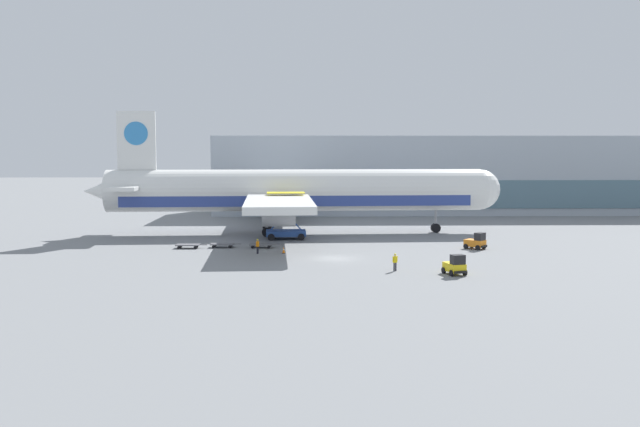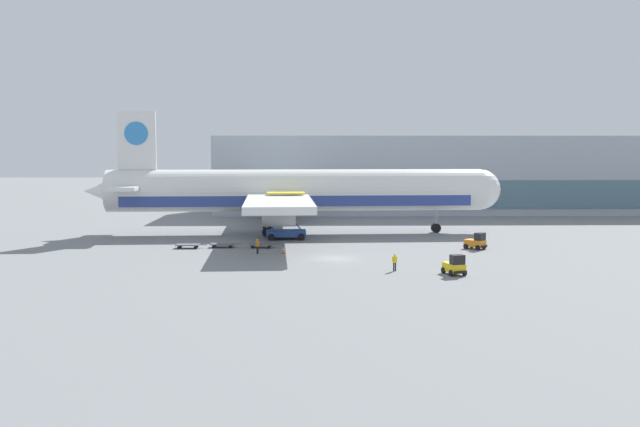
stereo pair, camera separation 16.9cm
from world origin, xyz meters
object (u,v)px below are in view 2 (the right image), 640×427
object	(u,v)px
baggage_tug_mid	(476,242)
baggage_dolly_lead	(188,245)
ground_crew_near	(257,245)
baggage_tug_foreground	(455,266)
baggage_dolly_second	(222,244)
scissor_lift_loader	(286,222)
traffic_cone_near	(283,250)
baggage_dolly_third	(261,245)
ground_crew_far	(395,261)
airplane_main	(291,192)

from	to	relation	value
baggage_tug_mid	baggage_dolly_lead	distance (m)	34.57
baggage_dolly_lead	ground_crew_near	xyz separation A→B (m)	(8.68, -4.58, 0.62)
baggage_dolly_lead	baggage_tug_foreground	bearing A→B (deg)	-31.52
baggage_dolly_lead	baggage_dolly_second	xyz separation A→B (m)	(4.07, 0.53, 0.00)
baggage_tug_foreground	ground_crew_near	bearing A→B (deg)	-140.77
scissor_lift_loader	traffic_cone_near	bearing A→B (deg)	-92.37
baggage_dolly_second	ground_crew_near	xyz separation A→B (m)	(4.60, -5.11, 0.62)
baggage_dolly_lead	traffic_cone_near	bearing A→B (deg)	-18.96
baggage_dolly_third	ground_crew_far	xyz separation A→B (m)	(14.18, -16.30, 0.65)
ground_crew_near	ground_crew_far	xyz separation A→B (m)	(14.28, -11.50, 0.03)
baggage_tug_foreground	ground_crew_far	bearing A→B (deg)	-127.16
baggage_tug_foreground	traffic_cone_near	bearing A→B (deg)	-145.91
baggage_tug_mid	ground_crew_far	size ratio (longest dim) A/B	1.56
airplane_main	baggage_tug_foreground	size ratio (longest dim) A/B	21.25
baggage_tug_foreground	baggage_dolly_third	xyz separation A→B (m)	(-19.68, 18.40, -0.49)
scissor_lift_loader	baggage_dolly_third	size ratio (longest dim) A/B	1.67
baggage_tug_mid	ground_crew_near	world-z (taller)	baggage_tug_mid
baggage_tug_mid	baggage_dolly_third	distance (m)	25.81
airplane_main	traffic_cone_near	xyz separation A→B (m)	(-0.47, -18.18, -5.45)
ground_crew_near	ground_crew_far	size ratio (longest dim) A/B	0.97
baggage_tug_foreground	ground_crew_far	world-z (taller)	baggage_tug_foreground
baggage_dolly_lead	ground_crew_far	xyz separation A→B (m)	(22.96, -16.08, 0.65)
baggage_dolly_third	baggage_tug_foreground	bearing A→B (deg)	-42.03
airplane_main	baggage_dolly_second	xyz separation A→B (m)	(-8.03, -13.41, -5.45)
scissor_lift_loader	baggage_dolly_second	size ratio (longest dim) A/B	1.67
baggage_dolly_lead	ground_crew_far	bearing A→B (deg)	-33.96
baggage_dolly_lead	baggage_dolly_second	bearing A→B (deg)	8.48
baggage_tug_foreground	ground_crew_far	distance (m)	5.90
baggage_dolly_lead	ground_crew_near	bearing A→B (deg)	-26.78
baggage_tug_mid	traffic_cone_near	bearing A→B (deg)	-129.31
baggage_tug_foreground	baggage_dolly_third	bearing A→B (deg)	-149.35
scissor_lift_loader	baggage_dolly_lead	size ratio (longest dim) A/B	1.67
baggage_tug_mid	baggage_tug_foreground	bearing A→B (deg)	-66.37
baggage_dolly_second	baggage_tug_foreground	bearing A→B (deg)	-36.45
baggage_tug_foreground	baggage_tug_mid	size ratio (longest dim) A/B	0.99
baggage_tug_foreground	baggage_tug_mid	world-z (taller)	same
baggage_tug_mid	traffic_cone_near	xyz separation A→B (m)	(-22.91, -2.92, -0.49)
baggage_tug_foreground	ground_crew_near	distance (m)	24.01
airplane_main	baggage_tug_foreground	world-z (taller)	airplane_main
baggage_dolly_second	baggage_dolly_third	xyz separation A→B (m)	(4.71, -0.31, 0.00)
airplane_main	baggage_dolly_lead	distance (m)	19.25
airplane_main	ground_crew_near	bearing A→B (deg)	-103.19
scissor_lift_loader	baggage_tug_foreground	xyz separation A→B (m)	(16.91, -26.42, -1.43)
baggage_tug_foreground	traffic_cone_near	size ratio (longest dim) A/B	3.47
ground_crew_far	baggage_tug_foreground	bearing A→B (deg)	-46.81
baggage_dolly_lead	baggage_dolly_second	distance (m)	4.11
baggage_dolly_lead	ground_crew_near	world-z (taller)	ground_crew_near
baggage_tug_foreground	traffic_cone_near	xyz separation A→B (m)	(-16.84, 13.95, -0.49)
baggage_dolly_lead	baggage_dolly_third	size ratio (longest dim) A/B	1.00
scissor_lift_loader	baggage_dolly_second	distance (m)	10.91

